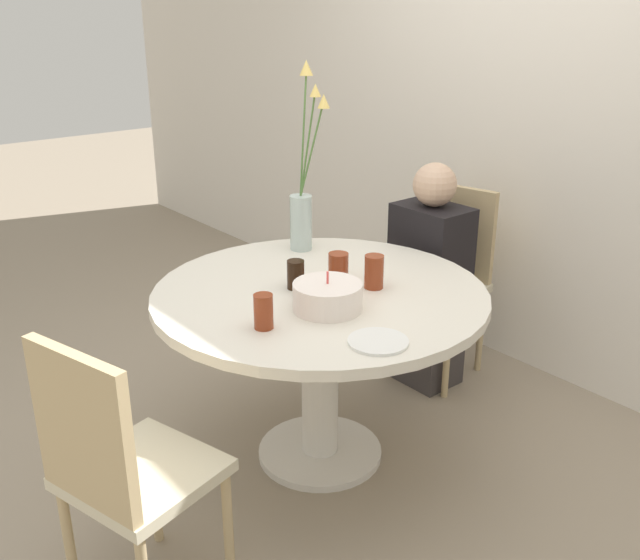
{
  "coord_description": "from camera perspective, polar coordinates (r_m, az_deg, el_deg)",
  "views": [
    {
      "loc": [
        1.93,
        -1.59,
        1.76
      ],
      "look_at": [
        0.0,
        0.0,
        0.78
      ],
      "focal_mm": 40.0,
      "sensor_mm": 36.0,
      "label": 1
    }
  ],
  "objects": [
    {
      "name": "person_guest",
      "position": [
        3.43,
        8.71,
        -0.25
      ],
      "size": [
        0.34,
        0.24,
        1.09
      ],
      "color": "#383333",
      "rests_on": "ground_plane"
    },
    {
      "name": "drink_glass_2",
      "position": [
        2.38,
        -4.55,
        -2.52
      ],
      "size": [
        0.07,
        0.07,
        0.12
      ],
      "color": "maroon",
      "rests_on": "dining_table"
    },
    {
      "name": "drink_glass_0",
      "position": [
        2.71,
        4.34,
        0.66
      ],
      "size": [
        0.07,
        0.07,
        0.13
      ],
      "color": "maroon",
      "rests_on": "dining_table"
    },
    {
      "name": "chair_left_flank",
      "position": [
        2.18,
        -15.74,
        -14.02
      ],
      "size": [
        0.49,
        0.49,
        0.93
      ],
      "rotation": [
        0.0,
        0.0,
        3.4
      ],
      "color": "beige",
      "rests_on": "ground_plane"
    },
    {
      "name": "ground_plane",
      "position": [
        3.06,
        0.0,
        -13.76
      ],
      "size": [
        16.0,
        16.0,
        0.0
      ],
      "primitive_type": "plane",
      "color": "gray"
    },
    {
      "name": "wall_back",
      "position": [
        3.56,
        17.65,
        12.95
      ],
      "size": [
        8.0,
        0.05,
        2.6
      ],
      "color": "silver",
      "rests_on": "ground_plane"
    },
    {
      "name": "birthday_cake",
      "position": [
        2.52,
        0.61,
        -1.32
      ],
      "size": [
        0.25,
        0.25,
        0.14
      ],
      "color": "white",
      "rests_on": "dining_table"
    },
    {
      "name": "flower_vase",
      "position": [
        3.1,
        -1.34,
        6.67
      ],
      "size": [
        0.21,
        0.2,
        0.79
      ],
      "color": "#B2C6C1",
      "rests_on": "dining_table"
    },
    {
      "name": "drink_glass_3",
      "position": [
        2.78,
        1.48,
        1.05
      ],
      "size": [
        0.08,
        0.08,
        0.11
      ],
      "color": "maroon",
      "rests_on": "dining_table"
    },
    {
      "name": "chair_far_back",
      "position": [
        3.55,
        10.03,
        0.77
      ],
      "size": [
        0.47,
        0.47,
        0.93
      ],
      "rotation": [
        0.0,
        0.0,
        0.2
      ],
      "color": "beige",
      "rests_on": "ground_plane"
    },
    {
      "name": "dining_table",
      "position": [
        2.76,
        0.0,
        -3.54
      ],
      "size": [
        1.28,
        1.28,
        0.74
      ],
      "color": "silver",
      "rests_on": "ground_plane"
    },
    {
      "name": "drink_glass_1",
      "position": [
        2.7,
        -1.96,
        0.44
      ],
      "size": [
        0.07,
        0.07,
        0.11
      ],
      "color": "black",
      "rests_on": "dining_table"
    },
    {
      "name": "side_plate",
      "position": [
        2.3,
        4.67,
        -4.92
      ],
      "size": [
        0.2,
        0.2,
        0.01
      ],
      "color": "white",
      "rests_on": "dining_table"
    }
  ]
}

